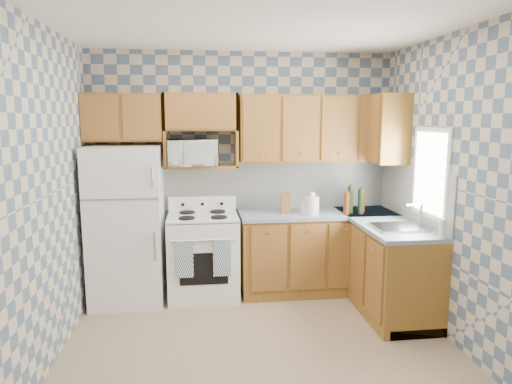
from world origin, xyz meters
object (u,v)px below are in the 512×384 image
(refrigerator, at_px, (127,225))
(microwave, at_px, (190,153))
(electric_kettle, at_px, (312,205))
(stove_body, at_px, (204,257))

(refrigerator, height_order, microwave, microwave)
(electric_kettle, bearing_deg, refrigerator, 178.37)
(stove_body, bearing_deg, refrigerator, -178.22)
(stove_body, height_order, microwave, microwave)
(refrigerator, relative_size, stove_body, 1.87)
(stove_body, xyz_separation_m, electric_kettle, (1.20, -0.08, 0.57))
(microwave, bearing_deg, electric_kettle, -20.72)
(refrigerator, distance_m, electric_kettle, 2.01)
(microwave, height_order, electric_kettle, microwave)
(refrigerator, relative_size, microwave, 3.23)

